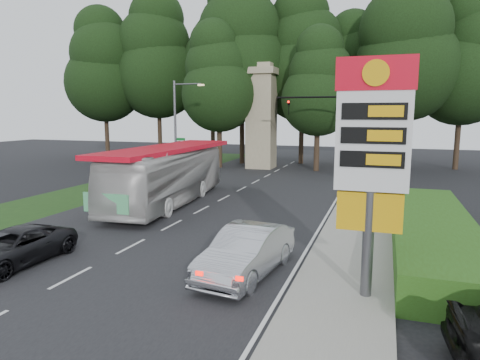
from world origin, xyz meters
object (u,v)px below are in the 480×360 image
(monument, at_px, (261,116))
(sedan_silver, at_px, (247,252))
(gas_station_pylon, at_px, (373,146))
(suv_charcoal, at_px, (13,247))
(transit_bus, at_px, (168,175))
(traffic_signal_mast, at_px, (335,122))
(streetlight_signs, at_px, (178,124))

(monument, distance_m, sedan_silver, 28.64)
(monument, xyz_separation_m, sedan_silver, (7.35, -27.34, -4.30))
(gas_station_pylon, xyz_separation_m, sedan_silver, (-3.85, 0.66, -3.64))
(suv_charcoal, bearing_deg, transit_bus, 89.99)
(gas_station_pylon, xyz_separation_m, transit_bus, (-11.78, 10.00, -2.74))
(transit_bus, distance_m, sedan_silver, 12.28)
(gas_station_pylon, bearing_deg, transit_bus, 139.68)
(traffic_signal_mast, relative_size, sedan_silver, 1.47)
(traffic_signal_mast, distance_m, streetlight_signs, 12.83)
(gas_station_pylon, relative_size, transit_bus, 0.56)
(monument, bearing_deg, gas_station_pylon, -68.20)
(streetlight_signs, bearing_deg, monument, 58.03)
(monument, relative_size, transit_bus, 0.82)
(streetlight_signs, height_order, sedan_silver, streetlight_signs)
(gas_station_pylon, relative_size, traffic_signal_mast, 0.95)
(streetlight_signs, relative_size, suv_charcoal, 1.74)
(suv_charcoal, bearing_deg, traffic_signal_mast, 70.95)
(traffic_signal_mast, distance_m, transit_bus, 14.87)
(gas_station_pylon, relative_size, suv_charcoal, 1.49)
(suv_charcoal, bearing_deg, streetlight_signs, 102.34)
(streetlight_signs, height_order, transit_bus, streetlight_signs)
(traffic_signal_mast, height_order, monument, monument)
(gas_station_pylon, bearing_deg, suv_charcoal, -174.83)
(traffic_signal_mast, relative_size, streetlight_signs, 0.90)
(transit_bus, bearing_deg, gas_station_pylon, -45.76)
(sedan_silver, bearing_deg, suv_charcoal, -160.96)
(traffic_signal_mast, xyz_separation_m, transit_bus, (-8.26, -12.01, -2.97))
(streetlight_signs, xyz_separation_m, transit_bus, (4.40, -10.02, -2.73))
(streetlight_signs, xyz_separation_m, monument, (4.99, 7.99, 0.67))
(gas_station_pylon, distance_m, sedan_silver, 5.34)
(streetlight_signs, distance_m, transit_bus, 11.28)
(transit_bus, bearing_deg, streetlight_signs, 108.30)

